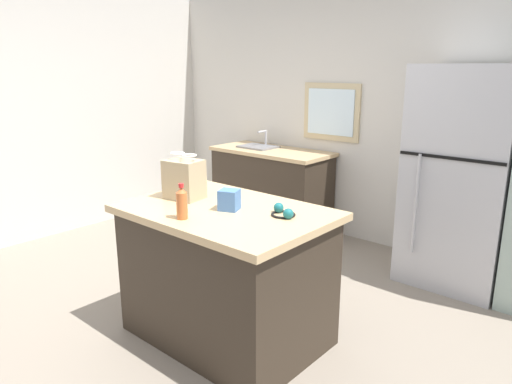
% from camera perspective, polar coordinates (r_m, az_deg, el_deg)
% --- Properties ---
extents(ground, '(6.53, 6.53, 0.00)m').
position_cam_1_polar(ground, '(3.51, -6.18, -15.89)').
color(ground, gray).
extents(back_wall, '(5.44, 0.13, 2.64)m').
position_cam_1_polar(back_wall, '(4.95, 14.01, 9.02)').
color(back_wall, silver).
rests_on(back_wall, ground).
extents(left_wall, '(0.10, 4.73, 2.64)m').
position_cam_1_polar(left_wall, '(5.38, -27.01, 8.28)').
color(left_wall, silver).
rests_on(left_wall, ground).
extents(kitchen_island, '(1.33, 0.92, 0.91)m').
position_cam_1_polar(kitchen_island, '(3.18, -3.60, -9.86)').
color(kitchen_island, '#33281E').
rests_on(kitchen_island, ground).
extents(refrigerator, '(0.80, 0.74, 1.82)m').
position_cam_1_polar(refrigerator, '(4.23, 23.74, 1.56)').
color(refrigerator, '#B7B7BC').
rests_on(refrigerator, ground).
extents(sink_counter, '(1.36, 0.62, 1.09)m').
position_cam_1_polar(sink_counter, '(5.35, 1.81, 0.52)').
color(sink_counter, '#33281E').
rests_on(sink_counter, ground).
extents(shopping_bag, '(0.27, 0.22, 0.31)m').
position_cam_1_polar(shopping_bag, '(3.25, -8.71, 1.58)').
color(shopping_bag, tan).
rests_on(shopping_bag, kitchen_island).
extents(small_box, '(0.15, 0.15, 0.13)m').
position_cam_1_polar(small_box, '(2.97, -3.27, -0.96)').
color(small_box, '#4775B7').
rests_on(small_box, kitchen_island).
extents(bottle, '(0.07, 0.07, 0.22)m').
position_cam_1_polar(bottle, '(2.82, -8.98, -1.35)').
color(bottle, '#C66633').
rests_on(bottle, kitchen_island).
extents(ear_defenders, '(0.20, 0.20, 0.06)m').
position_cam_1_polar(ear_defenders, '(2.87, 3.33, -2.44)').
color(ear_defenders, black).
rests_on(ear_defenders, kitchen_island).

